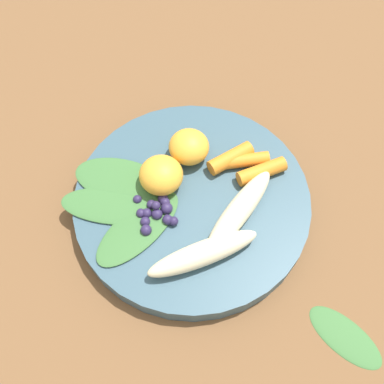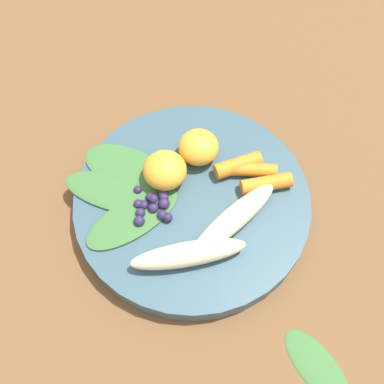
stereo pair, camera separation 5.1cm
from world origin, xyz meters
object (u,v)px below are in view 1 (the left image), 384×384
bowl (192,201)px  banana_peeled_right (203,253)px  kale_leaf_stray (346,337)px  banana_peeled_left (239,210)px  orange_segment_near (161,175)px

bowl → banana_peeled_right: banana_peeled_right is taller
bowl → kale_leaf_stray: bearing=-78.7°
banana_peeled_left → orange_segment_near: size_ratio=2.43×
banana_peeled_left → bowl: bearing=99.8°
banana_peeled_left → orange_segment_near: 0.10m
banana_peeled_right → kale_leaf_stray: 0.18m
banana_peeled_left → kale_leaf_stray: 0.18m
banana_peeled_left → orange_segment_near: orange_segment_near is taller
banana_peeled_right → orange_segment_near: size_ratio=2.43×
banana_peeled_right → bowl: bearing=76.8°
orange_segment_near → kale_leaf_stray: 0.27m
banana_peeled_left → orange_segment_near: (-0.05, 0.09, 0.01)m
bowl → banana_peeled_right: 0.08m
bowl → kale_leaf_stray: size_ratio=3.24×
bowl → banana_peeled_right: size_ratio=2.23×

